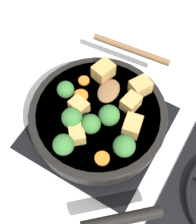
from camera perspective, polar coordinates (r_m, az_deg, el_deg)
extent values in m
plane|color=silver|center=(0.78, 0.00, -2.93)|extent=(2.40, 2.40, 0.00)
cube|color=black|center=(0.78, 0.00, -2.80)|extent=(0.31, 0.31, 0.01)
torus|color=black|center=(0.76, 0.00, -2.27)|extent=(0.24, 0.24, 0.01)
cube|color=black|center=(0.76, 0.00, -2.27)|extent=(0.01, 0.23, 0.01)
cube|color=black|center=(0.76, 0.00, -2.27)|extent=(0.23, 0.01, 0.01)
cylinder|color=black|center=(0.73, 0.00, -1.07)|extent=(0.31, 0.31, 0.06)
cylinder|color=brown|center=(0.73, 0.00, -0.92)|extent=(0.28, 0.28, 0.05)
torus|color=black|center=(0.71, 0.00, -0.16)|extent=(0.32, 0.32, 0.01)
cylinder|color=black|center=(0.64, 4.34, -18.96)|extent=(0.13, 0.14, 0.02)
ellipsoid|color=brown|center=(0.73, 1.97, 3.89)|extent=(0.07, 0.05, 0.01)
cylinder|color=brown|center=(0.80, 6.06, 11.31)|extent=(0.03, 0.20, 0.02)
cube|color=tan|center=(0.73, 7.75, 4.58)|extent=(0.06, 0.05, 0.04)
cube|color=tan|center=(0.67, 6.25, -2.61)|extent=(0.05, 0.04, 0.04)
cube|color=tan|center=(0.67, -3.88, -3.97)|extent=(0.05, 0.05, 0.03)
cube|color=tan|center=(0.74, 0.99, 7.52)|extent=(0.06, 0.05, 0.04)
cube|color=tan|center=(0.70, 6.02, 1.71)|extent=(0.05, 0.04, 0.03)
cube|color=tan|center=(0.70, -3.50, 1.06)|extent=(0.04, 0.05, 0.03)
cylinder|color=#709956|center=(0.69, -4.64, -1.97)|extent=(0.01, 0.01, 0.01)
sphere|color=#387533|center=(0.67, -4.78, -1.08)|extent=(0.05, 0.05, 0.05)
cylinder|color=#709956|center=(0.66, 4.67, -6.98)|extent=(0.01, 0.01, 0.01)
sphere|color=#387533|center=(0.64, 4.83, -6.21)|extent=(0.05, 0.05, 0.05)
cylinder|color=#709956|center=(0.67, -6.15, -6.71)|extent=(0.01, 0.01, 0.01)
sphere|color=#387533|center=(0.64, -6.34, -5.95)|extent=(0.04, 0.04, 0.04)
cylinder|color=#709956|center=(0.68, -1.29, -3.03)|extent=(0.01, 0.01, 0.01)
sphere|color=#387533|center=(0.66, -1.33, -2.20)|extent=(0.04, 0.04, 0.04)
cylinder|color=#709956|center=(0.69, 2.00, -1.52)|extent=(0.01, 0.01, 0.01)
sphere|color=#387533|center=(0.67, 2.06, -0.61)|extent=(0.05, 0.05, 0.05)
cylinder|color=#709956|center=(0.73, -5.77, 3.28)|extent=(0.01, 0.01, 0.01)
sphere|color=#387533|center=(0.71, -5.91, 4.17)|extent=(0.04, 0.04, 0.04)
cylinder|color=orange|center=(0.73, -3.18, 2.99)|extent=(0.03, 0.03, 0.01)
cylinder|color=orange|center=(0.75, -2.59, 5.75)|extent=(0.03, 0.03, 0.01)
cylinder|color=orange|center=(0.66, 0.76, -8.48)|extent=(0.03, 0.03, 0.01)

